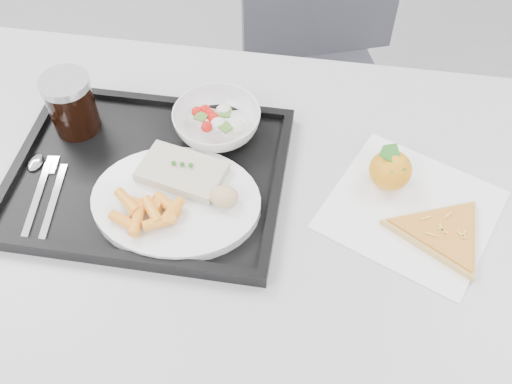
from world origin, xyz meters
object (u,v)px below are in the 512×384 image
tray (149,175)px  tangerine (390,170)px  dinner_plate (176,202)px  cola_glass (71,103)px  pizza_slice (443,233)px  salad_bowl (217,122)px  chair (315,58)px  table (228,233)px

tray → tangerine: size_ratio=5.93×
dinner_plate → tray: bearing=137.9°
cola_glass → tangerine: (0.55, -0.03, -0.04)m
tray → pizza_slice: size_ratio=2.15×
salad_bowl → pizza_slice: bearing=-21.9°
chair → cola_glass: 0.72m
dinner_plate → pizza_slice: 0.42m
tray → cola_glass: (-0.15, 0.09, 0.06)m
table → salad_bowl: 0.19m
pizza_slice → tangerine: bearing=132.1°
chair → salad_bowl: 0.59m
table → dinner_plate: (-0.08, -0.01, 0.09)m
dinner_plate → pizza_slice: dinner_plate is taller
table → chair: size_ratio=1.29×
tangerine → pizza_slice: bearing=-47.9°
table → dinner_plate: dinner_plate is taller
chair → salad_bowl: size_ratio=6.11×
chair → pizza_slice: size_ratio=4.45×
chair → pizza_slice: (0.24, -0.67, 0.22)m
salad_bowl → tangerine: size_ratio=2.00×
tangerine → cola_glass: bearing=176.4°
chair → dinner_plate: size_ratio=3.44×
dinner_plate → salad_bowl: salad_bowl is taller
table → cola_glass: 0.35m
table → salad_bowl: bearing=106.2°
tray → cola_glass: cola_glass is taller
tray → pizza_slice: bearing=-5.1°
salad_bowl → cola_glass: cola_glass is taller
tangerine → table: bearing=-159.5°
table → tray: tray is taller
dinner_plate → chair: bearing=75.4°
salad_bowl → cola_glass: bearing=-173.9°
tray → tangerine: (0.40, 0.05, 0.03)m
salad_bowl → dinner_plate: bearing=-101.0°
table → chair: 0.69m
table → tangerine: bearing=20.5°
chair → tangerine: size_ratio=12.26×
table → tangerine: 0.29m
table → pizza_slice: 0.35m
table → salad_bowl: salad_bowl is taller
tangerine → chair: bearing=105.2°
chair → dinner_plate: 0.74m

